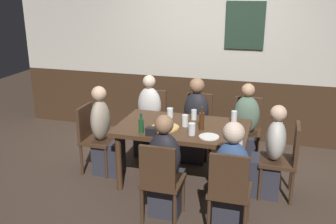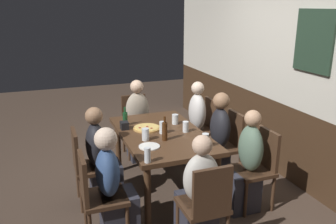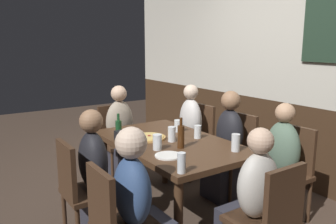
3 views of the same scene
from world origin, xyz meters
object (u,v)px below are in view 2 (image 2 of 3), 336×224
object	(u,v)px
plate_white_large	(149,146)
chair_left_far	(204,126)
chair_right_far	(258,164)
tumbler_water	(186,127)
person_right_near	(114,192)
beer_glass_tall	(147,156)
tumbler_short	(146,135)
person_mid_near	(101,163)
chair_head_west	(136,122)
highball_clear	(175,120)
chair_mid_far	(228,142)
chair_head_east	(206,203)
beer_bottle_brown	(165,131)
condiment_caddy	(124,125)
beer_bottle_green	(125,118)
pizza	(147,128)
pint_glass_pale	(163,128)
person_mid_far	(216,144)
dining_table	(162,139)
pint_glass_stout	(205,141)
person_head_east	(198,198)
person_head_west	(139,126)
chair_right_near	(96,193)
person_left_far	(194,128)

from	to	relation	value
plate_white_large	chair_left_far	bearing A→B (deg)	132.30
chair_right_far	tumbler_water	world-z (taller)	chair_right_far
person_right_near	beer_glass_tall	size ratio (longest dim) A/B	7.53
tumbler_short	person_mid_near	bearing A→B (deg)	-109.26
chair_head_west	highball_clear	bearing A→B (deg)	14.98
chair_mid_far	chair_right_far	bearing A→B (deg)	0.00
chair_left_far	tumbler_short	xyz separation A→B (m)	(0.84, -1.12, 0.30)
chair_head_east	tumbler_short	size ratio (longest dim) A/B	6.51
beer_bottle_brown	condiment_caddy	xyz separation A→B (m)	(-0.50, -0.33, -0.06)
condiment_caddy	person_right_near	bearing A→B (deg)	-19.68
chair_left_far	chair_right_far	xyz separation A→B (m)	(1.35, 0.00, 0.00)
beer_bottle_green	chair_mid_far	bearing A→B (deg)	71.89
pizza	plate_white_large	distance (m)	0.56
pint_glass_pale	highball_clear	xyz separation A→B (m)	(-0.26, 0.26, -0.01)
person_mid_far	highball_clear	distance (m)	0.60
chair_left_far	chair_mid_far	xyz separation A→B (m)	(0.68, 0.00, 0.00)
chair_right_far	tumbler_water	bearing A→B (deg)	-134.65
pint_glass_pale	highball_clear	world-z (taller)	pint_glass_pale
chair_left_far	highball_clear	distance (m)	0.82
beer_bottle_green	person_right_near	bearing A→B (deg)	-19.47
dining_table	beer_glass_tall	world-z (taller)	beer_glass_tall
highball_clear	beer_bottle_green	distance (m)	0.62
beer_bottle_green	chair_head_east	bearing A→B (deg)	11.98
person_mid_near	pint_glass_stout	distance (m)	1.19
chair_head_west	chair_left_far	size ratio (longest dim) A/B	1.00
person_mid_far	person_head_east	distance (m)	1.25
person_mid_far	person_head_east	bearing A→B (deg)	-35.07
chair_right_far	person_head_west	xyz separation A→B (m)	(-1.70, -0.88, -0.01)
dining_table	chair_head_west	xyz separation A→B (m)	(-1.18, 0.00, -0.16)
chair_head_west	person_mid_far	world-z (taller)	person_mid_far
chair_mid_far	pizza	world-z (taller)	chair_mid_far
chair_right_near	highball_clear	distance (m)	1.48
person_left_far	highball_clear	bearing A→B (deg)	-45.84
chair_right_far	beer_glass_tall	size ratio (longest dim) A/B	5.92
chair_head_west	beer_bottle_brown	distance (m)	1.46
chair_right_near	person_head_west	distance (m)	1.91
person_left_far	beer_bottle_brown	world-z (taller)	person_left_far
chair_mid_far	chair_head_east	world-z (taller)	same
person_right_near	person_left_far	xyz separation A→B (m)	(-1.35, 1.43, 0.00)
chair_head_west	tumbler_water	xyz separation A→B (m)	(1.26, 0.27, 0.30)
tumbler_water	condiment_caddy	world-z (taller)	tumbler_water
pizza	tumbler_water	world-z (taller)	tumbler_water
tumbler_water	person_mid_far	bearing A→B (deg)	99.35
person_head_west	pint_glass_stout	world-z (taller)	person_head_west
pizza	chair_head_west	bearing A→B (deg)	172.80
person_mid_far	condiment_caddy	distance (m)	1.16
chair_head_east	beer_bottle_brown	distance (m)	1.01
chair_right_near	person_right_near	distance (m)	0.16
chair_mid_far	person_right_near	size ratio (longest dim) A/B	0.79
dining_table	tumbler_short	bearing A→B (deg)	-56.08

